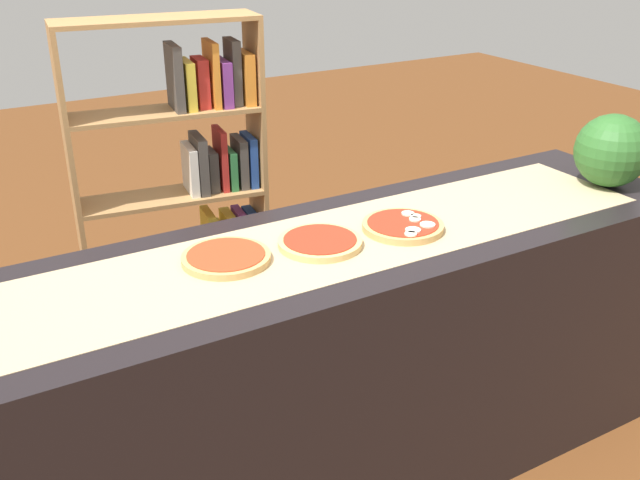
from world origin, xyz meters
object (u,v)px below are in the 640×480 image
object	(u,v)px
watermelon	(612,151)
bookshelf	(199,194)
pizza_plain_1	(319,242)
pizza_mozzarella_2	(403,226)
pizza_plain_0	(226,257)

from	to	relation	value
watermelon	bookshelf	bearing A→B (deg)	135.13
pizza_plain_1	pizza_mozzarella_2	bearing A→B (deg)	-6.57
pizza_plain_1	bookshelf	distance (m)	1.07
pizza_plain_1	bookshelf	size ratio (longest dim) A/B	0.17
pizza_mozzarella_2	watermelon	xyz separation A→B (m)	(0.87, -0.04, 0.12)
pizza_mozzarella_2	bookshelf	bearing A→B (deg)	103.58
pizza_plain_0	pizza_plain_1	bearing A→B (deg)	-7.94
pizza_plain_0	bookshelf	size ratio (longest dim) A/B	0.18
pizza_plain_0	pizza_mozzarella_2	world-z (taller)	pizza_mozzarella_2
pizza_plain_0	pizza_mozzarella_2	distance (m)	0.57
pizza_mozzarella_2	bookshelf	distance (m)	1.14
pizza_plain_1	watermelon	size ratio (longest dim) A/B	0.96
pizza_mozzarella_2	pizza_plain_1	bearing A→B (deg)	173.43
pizza_plain_0	bookshelf	world-z (taller)	bookshelf
pizza_mozzarella_2	watermelon	bearing A→B (deg)	-2.76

